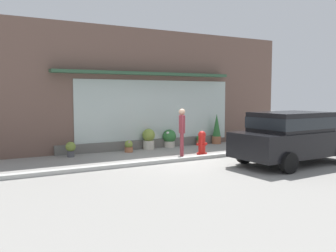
{
  "coord_description": "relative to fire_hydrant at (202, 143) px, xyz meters",
  "views": [
    {
      "loc": [
        -6.63,
        -10.56,
        2.23
      ],
      "look_at": [
        0.03,
        1.2,
        1.06
      ],
      "focal_mm": 39.43,
      "sensor_mm": 36.0,
      "label": 1
    }
  ],
  "objects": [
    {
      "name": "potted_plant_corner_tall",
      "position": [
        -2.15,
        1.83,
        -0.21
      ],
      "size": [
        0.32,
        0.32,
        0.46
      ],
      "color": "#9E6042",
      "rests_on": "ground_plane"
    },
    {
      "name": "potted_plant_doorstep",
      "position": [
        -0.12,
        2.22,
        -0.05
      ],
      "size": [
        0.57,
        0.57,
        0.74
      ],
      "color": "#B7B2A3",
      "rests_on": "ground_plane"
    },
    {
      "name": "potted_plant_window_center",
      "position": [
        1.35,
        2.15,
        -0.22
      ],
      "size": [
        0.27,
        0.27,
        0.43
      ],
      "color": "#9E6042",
      "rests_on": "ground_plane"
    },
    {
      "name": "curb_strip",
      "position": [
        -1.12,
        -0.79,
        -0.38
      ],
      "size": [
        14.0,
        0.24,
        0.12
      ],
      "primitive_type": "cube",
      "color": "#B2B2AD",
      "rests_on": "ground_plane"
    },
    {
      "name": "potted_plant_near_hydrant",
      "position": [
        -4.38,
        1.83,
        -0.13
      ],
      "size": [
        0.36,
        0.36,
        0.54
      ],
      "color": "#4C4C51",
      "rests_on": "ground_plane"
    },
    {
      "name": "pedestrian_with_handbag",
      "position": [
        -0.86,
        0.02,
        0.56
      ],
      "size": [
        0.4,
        0.6,
        1.71
      ],
      "rotation": [
        0.0,
        0.0,
        1.11
      ],
      "color": "#8E333D",
      "rests_on": "ground_plane"
    },
    {
      "name": "storefront",
      "position": [
        -1.11,
        2.6,
        1.94
      ],
      "size": [
        14.0,
        0.81,
        4.86
      ],
      "color": "brown",
      "rests_on": "ground_plane"
    },
    {
      "name": "parked_car_black",
      "position": [
        1.4,
        -3.01,
        0.49
      ],
      "size": [
        4.23,
        2.09,
        1.67
      ],
      "rotation": [
        0.0,
        0.0,
        0.04
      ],
      "color": "black",
      "rests_on": "ground_plane"
    },
    {
      "name": "ground_plane",
      "position": [
        -1.12,
        -0.59,
        -0.44
      ],
      "size": [
        60.0,
        60.0,
        0.0
      ],
      "primitive_type": "plane",
      "color": "gray"
    },
    {
      "name": "potted_plant_trailing_edge",
      "position": [
        2.28,
        2.13,
        0.21
      ],
      "size": [
        0.41,
        0.41,
        1.36
      ],
      "color": "#9E6042",
      "rests_on": "ground_plane"
    },
    {
      "name": "fire_hydrant",
      "position": [
        0.0,
        0.0,
        0.0
      ],
      "size": [
        0.44,
        0.41,
        0.87
      ],
      "color": "red",
      "rests_on": "ground_plane"
    },
    {
      "name": "potted_plant_low_front",
      "position": [
        -1.15,
        2.1,
        0.0
      ],
      "size": [
        0.51,
        0.51,
        0.84
      ],
      "color": "#B7B2A3",
      "rests_on": "ground_plane"
    }
  ]
}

